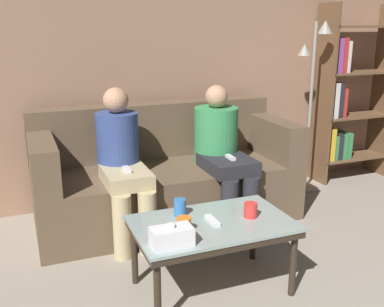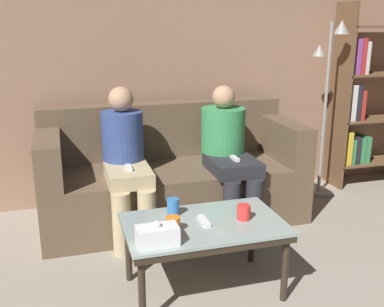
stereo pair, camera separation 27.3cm
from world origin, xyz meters
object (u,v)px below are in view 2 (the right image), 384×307
Objects in this scene: game_remote at (204,221)px; seated_person_left_end at (126,158)px; coffee_table at (204,230)px; standing_lamp at (328,91)px; couch at (172,177)px; tissue_box at (157,235)px; cup_near_left at (173,207)px; cup_near_right at (173,224)px; bookshelf at (364,102)px; cup_far_center at (244,212)px; seated_person_mid_left at (228,150)px.

game_remote is 0.97m from seated_person_left_end.
coffee_table is 2.12m from standing_lamp.
couch is 1.39m from tissue_box.
seated_person_left_end is (-0.17, 0.75, 0.11)m from cup_near_left.
game_remote reaches higher than coffee_table.
couch is 24.21× the size of cup_near_right.
bookshelf is (2.25, 1.26, 0.33)m from cup_near_left.
cup_near_right is 0.05× the size of bookshelf.
cup_far_center is (0.24, -0.02, 0.09)m from coffee_table.
seated_person_left_end is (-0.12, 0.97, 0.12)m from cup_near_right.
cup_far_center reaches higher than cup_near_right.
standing_lamp is (1.73, 1.12, 0.48)m from cup_near_left.
cup_near_right is 2.28m from standing_lamp.
cup_far_center is (0.39, -0.17, -0.01)m from cup_near_left.
cup_far_center is at bearing -58.82° from seated_person_left_end.
couch reaches higher than coffee_table.
game_remote is 0.09× the size of standing_lamp.
seated_person_mid_left is at bearing 54.66° from cup_near_right.
cup_far_center is at bearing -104.96° from seated_person_mid_left.
game_remote is at bearing 30.26° from tissue_box.
cup_near_right reaches higher than game_remote.
game_remote is (0.00, 0.00, 0.06)m from coffee_table.
couch is at bearing 29.59° from seated_person_left_end.
cup_near_left is 1.24× the size of cup_near_right.
cup_near_left is 0.48× the size of tissue_box.
seated_person_left_end is at bearing -169.23° from standing_lamp.
tissue_box is (-0.12, -0.13, 0.01)m from cup_near_right.
standing_lamp reaches higher than seated_person_left_end.
coffee_table is 0.23m from cup_near_right.
seated_person_mid_left is at bearing 61.81° from coffee_table.
coffee_table is 8.77× the size of cup_near_left.
coffee_table is 4.24× the size of tissue_box.
coffee_table is 0.83× the size of seated_person_left_end.
bookshelf is at bearing 33.87° from coffee_table.
coffee_table is at bearing -70.61° from seated_person_left_end.
bookshelf is 1.60× the size of seated_person_mid_left.
coffee_table is 10.53× the size of cup_far_center.
cup_near_right is at bearing -143.38° from standing_lamp.
couch is 9.47× the size of tissue_box.
seated_person_left_end is 0.81m from seated_person_mid_left.
standing_lamp is (1.59, 1.27, 0.52)m from game_remote.
tissue_box is at bearing -126.25° from seated_person_mid_left.
seated_person_mid_left reaches higher than game_remote.
tissue_box reaches higher than cup_far_center.
cup_near_left is 2.12m from standing_lamp.
seated_person_left_end is (-0.32, 0.91, 0.15)m from game_remote.
seated_person_left_end reaches higher than tissue_box.
tissue_box is at bearing -146.58° from bookshelf.
bookshelf reaches higher than game_remote.
seated_person_mid_left is (0.41, -0.22, 0.26)m from couch.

